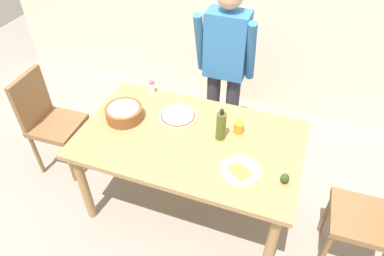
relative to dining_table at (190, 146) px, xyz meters
The scene contains 12 objects.
ground 0.67m from the dining_table, ahead, with size 8.00×8.00×0.00m, color gray.
dining_table is the anchor object (origin of this frame).
person_cook 0.80m from the dining_table, 87.06° to the left, with size 0.49×0.25×1.62m.
chair_wooden_left 1.33m from the dining_table, behind, with size 0.42×0.42×0.95m.
chair_wooden_right 1.33m from the dining_table, ahead, with size 0.41×0.41×0.95m.
pizza_raw_on_board 0.27m from the dining_table, 131.06° to the left, with size 0.30×0.30×0.02m.
plate_with_slice 0.47m from the dining_table, 24.49° to the right, with size 0.26×0.26×0.02m.
popcorn_bowl 0.56m from the dining_table, behind, with size 0.28×0.28×0.11m.
olive_oil_bottle 0.30m from the dining_table, 19.57° to the left, with size 0.07×0.07×0.26m.
cup_orange 0.39m from the dining_table, 29.35° to the left, with size 0.07×0.07×0.09m, color orange.
salt_shaker 0.66m from the dining_table, 139.37° to the left, with size 0.04×0.04×0.11m.
avocado 0.74m from the dining_table, 14.61° to the right, with size 0.06×0.06×0.07m, color #2D4219.
Camera 1 is at (0.64, -1.72, 2.48)m, focal length 32.62 mm.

